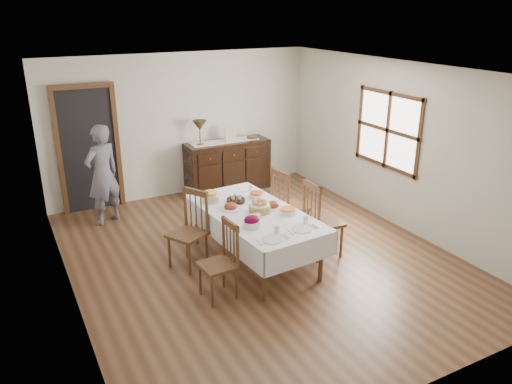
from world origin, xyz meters
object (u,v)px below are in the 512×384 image
chair_left_far (190,229)px  chair_right_near (320,219)px  chair_left_near (221,260)px  sideboard (228,166)px  table_lamp (200,126)px  dining_table (254,218)px  person (102,172)px  chair_right_far (288,204)px

chair_left_far → chair_right_near: size_ratio=0.94×
chair_left_near → chair_left_far: (-0.05, 0.93, 0.04)m
sideboard → table_lamp: bearing=-179.7°
chair_right_near → dining_table: bearing=74.7°
dining_table → table_lamp: size_ratio=4.87×
chair_left_far → table_lamp: table_lamp is taller
chair_left_far → table_lamp: size_ratio=2.31×
chair_right_near → person: bearing=45.5°
chair_right_near → chair_right_far: (-0.10, 0.70, -0.00)m
chair_left_far → sideboard: 3.00m
sideboard → person: size_ratio=0.91×
person → dining_table: bearing=98.8°
chair_right_far → person: (-2.31, 1.90, 0.31)m
chair_right_near → sideboard: 3.08m
chair_left_near → chair_left_far: 0.93m
sideboard → chair_right_far: bearing=-92.5°
sideboard → chair_left_near: bearing=-116.0°
sideboard → table_lamp: size_ratio=3.48×
dining_table → chair_right_far: (0.78, 0.41, -0.09)m
chair_right_near → chair_right_far: bearing=10.9°
chair_left_near → sideboard: bearing=150.3°
chair_right_far → table_lamp: bearing=4.7°
chair_left_far → chair_right_near: (1.70, -0.60, 0.03)m
chair_left_near → table_lamp: bearing=158.1°
chair_left_near → chair_right_near: (1.66, 0.33, 0.08)m
chair_right_far → chair_left_far: bearing=87.6°
person → chair_right_near: bearing=108.3°
chair_right_far → chair_left_near: bearing=117.6°
chair_left_near → person: size_ratio=0.55×
chair_left_far → chair_right_near: chair_right_near is taller
dining_table → sideboard: 2.93m
table_lamp → chair_right_near: bearing=-80.1°
chair_right_near → sideboard: (0.00, 3.08, -0.09)m
chair_left_far → chair_right_far: chair_right_far is taller
dining_table → chair_left_near: bearing=-146.0°
chair_left_near → table_lamp: 3.67m
dining_table → chair_left_far: (-0.82, 0.32, -0.12)m
sideboard → chair_left_far: bearing=-124.6°
chair_right_far → sideboard: 2.38m
chair_left_far → person: bearing=170.8°
dining_table → chair_right_far: chair_right_far is taller
chair_left_far → chair_right_far: 1.60m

